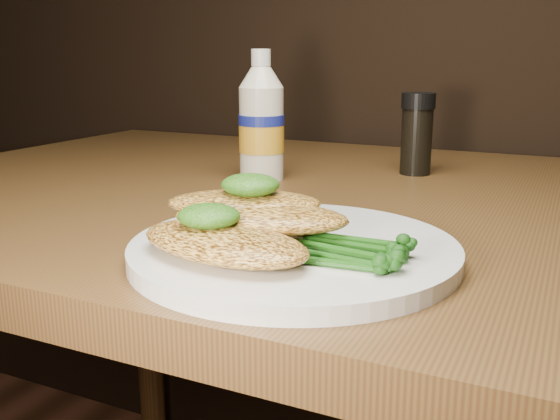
% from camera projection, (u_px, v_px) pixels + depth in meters
% --- Properties ---
extents(plate, '(0.27, 0.27, 0.01)m').
position_uv_depth(plate, '(294.00, 250.00, 0.52)').
color(plate, white).
rests_on(plate, dining_table).
extents(chicken_front, '(0.16, 0.10, 0.02)m').
position_uv_depth(chicken_front, '(224.00, 242.00, 0.48)').
color(chicken_front, '#E9AC4A').
rests_on(chicken_front, plate).
extents(chicken_mid, '(0.16, 0.11, 0.02)m').
position_uv_depth(chicken_mid, '(260.00, 217.00, 0.52)').
color(chicken_mid, '#E9AC4A').
rests_on(chicken_mid, plate).
extents(chicken_back, '(0.15, 0.11, 0.02)m').
position_uv_depth(chicken_back, '(244.00, 203.00, 0.54)').
color(chicken_back, '#E9AC4A').
rests_on(chicken_back, plate).
extents(pesto_front, '(0.05, 0.05, 0.02)m').
position_uv_depth(pesto_front, '(209.00, 216.00, 0.48)').
color(pesto_front, black).
rests_on(pesto_front, chicken_front).
extents(pesto_back, '(0.05, 0.05, 0.02)m').
position_uv_depth(pesto_back, '(250.00, 185.00, 0.53)').
color(pesto_back, black).
rests_on(pesto_back, chicken_back).
extents(broccolini_bundle, '(0.16, 0.14, 0.02)m').
position_uv_depth(broccolini_bundle, '(339.00, 245.00, 0.48)').
color(broccolini_bundle, '#194F11').
rests_on(broccolini_bundle, plate).
extents(mayo_bottle, '(0.06, 0.06, 0.17)m').
position_uv_depth(mayo_bottle, '(261.00, 116.00, 0.83)').
color(mayo_bottle, beige).
rests_on(mayo_bottle, dining_table).
extents(pepper_grinder, '(0.06, 0.06, 0.11)m').
position_uv_depth(pepper_grinder, '(417.00, 134.00, 0.87)').
color(pepper_grinder, black).
rests_on(pepper_grinder, dining_table).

